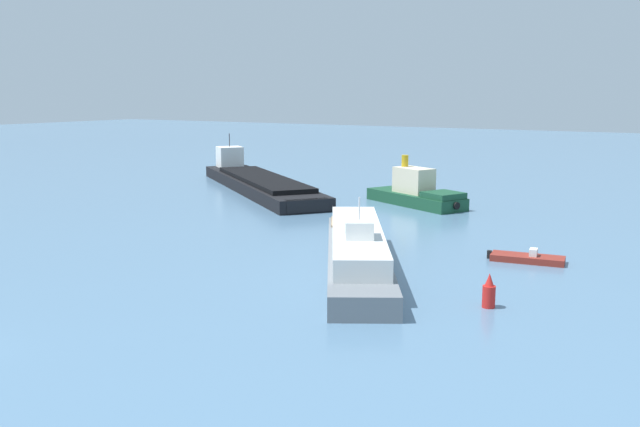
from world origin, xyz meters
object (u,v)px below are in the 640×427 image
(small_motorboat, at_px, (527,258))
(white_riverboat, at_px, (357,249))
(channel_buoy_red, at_px, (489,293))
(cargo_barge, at_px, (258,182))
(tugboat, at_px, (417,193))

(small_motorboat, bearing_deg, white_riverboat, -140.54)
(channel_buoy_red, bearing_deg, small_motorboat, 94.51)
(white_riverboat, height_order, cargo_barge, cargo_barge)
(small_motorboat, xyz_separation_m, cargo_barge, (-36.64, 18.44, 0.75))
(small_motorboat, xyz_separation_m, tugboat, (-16.08, 18.10, 1.02))
(tugboat, height_order, cargo_barge, cargo_barge)
(small_motorboat, height_order, tugboat, tugboat)
(cargo_barge, bearing_deg, tugboat, -0.95)
(cargo_barge, height_order, channel_buoy_red, cargo_barge)
(small_motorboat, relative_size, channel_buoy_red, 2.76)
(cargo_barge, bearing_deg, white_riverboat, -43.40)
(white_riverboat, distance_m, cargo_barge, 37.82)
(tugboat, distance_m, white_riverboat, 26.56)
(white_riverboat, relative_size, channel_buoy_red, 10.99)
(tugboat, height_order, channel_buoy_red, tugboat)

